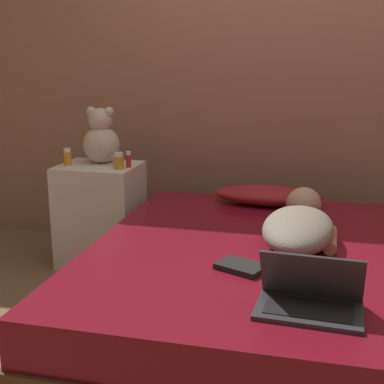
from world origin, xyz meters
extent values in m
plane|color=brown|center=(0.00, 0.00, 0.00)|extent=(12.00, 12.00, 0.00)
cube|color=#996B51|center=(0.00, 1.20, 1.30)|extent=(8.00, 0.06, 2.60)
cube|color=#4C331E|center=(0.00, 0.00, 0.13)|extent=(1.56, 1.83, 0.25)
cube|color=maroon|center=(0.00, 0.00, 0.35)|extent=(1.53, 1.80, 0.19)
cube|color=silver|center=(-1.08, 0.69, 0.32)|extent=(0.48, 0.41, 0.64)
ellipsoid|color=maroon|center=(-0.04, 0.73, 0.50)|extent=(0.62, 0.26, 0.11)
ellipsoid|color=gray|center=(0.16, 0.07, 0.52)|extent=(0.34, 0.60, 0.16)
sphere|color=tan|center=(0.17, 0.45, 0.53)|extent=(0.18, 0.18, 0.18)
cylinder|color=tan|center=(0.30, 0.10, 0.47)|extent=(0.07, 0.27, 0.06)
cube|color=#333338|center=(0.23, -0.60, 0.45)|extent=(0.37, 0.24, 0.02)
cube|color=black|center=(0.23, -0.60, 0.46)|extent=(0.30, 0.17, 0.00)
cube|color=#333338|center=(0.23, -0.55, 0.55)|extent=(0.36, 0.13, 0.19)
cube|color=black|center=(0.23, -0.55, 0.55)|extent=(0.32, 0.11, 0.17)
sphere|color=beige|center=(-1.09, 0.76, 0.75)|extent=(0.23, 0.23, 0.23)
sphere|color=beige|center=(-1.09, 0.76, 0.90)|extent=(0.15, 0.15, 0.15)
sphere|color=beige|center=(-1.15, 0.76, 0.96)|extent=(0.06, 0.06, 0.06)
sphere|color=beige|center=(-1.03, 0.76, 0.96)|extent=(0.06, 0.06, 0.06)
cylinder|color=#B72D2D|center=(-0.88, 0.66, 0.67)|extent=(0.03, 0.03, 0.08)
cylinder|color=white|center=(-0.88, 0.66, 0.72)|extent=(0.03, 0.03, 0.02)
cylinder|color=pink|center=(-0.96, 0.68, 0.67)|extent=(0.04, 0.04, 0.06)
cylinder|color=white|center=(-0.96, 0.68, 0.70)|extent=(0.04, 0.04, 0.02)
cylinder|color=orange|center=(-1.26, 0.64, 0.68)|extent=(0.04, 0.04, 0.08)
cylinder|color=white|center=(-1.26, 0.64, 0.73)|extent=(0.04, 0.04, 0.02)
cylinder|color=gold|center=(-0.91, 0.61, 0.68)|extent=(0.06, 0.06, 0.08)
cylinder|color=white|center=(-0.91, 0.61, 0.72)|extent=(0.05, 0.05, 0.02)
cube|color=black|center=(-0.05, -0.28, 0.45)|extent=(0.23, 0.19, 0.02)
camera|label=1|loc=(0.24, -2.30, 1.29)|focal=50.00mm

